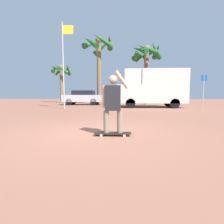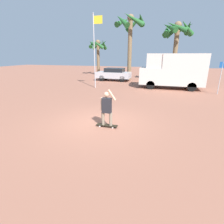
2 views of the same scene
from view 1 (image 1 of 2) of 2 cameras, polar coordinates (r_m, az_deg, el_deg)
ground_plane at (r=5.06m, az=-5.19°, el=-6.74°), size 80.00×80.00×0.00m
skateboard at (r=4.65m, az=0.31°, el=-6.90°), size 0.96×0.25×0.09m
person_skateboarder at (r=4.54m, az=0.30°, el=3.67°), size 0.69×0.22×1.62m
camper_van at (r=15.37m, az=13.08°, el=7.83°), size 5.71×2.04×3.17m
parked_car_silver at (r=18.93m, az=-9.46°, el=4.77°), size 4.09×1.71×1.53m
palm_tree_near_van at (r=20.66m, az=11.09°, el=17.48°), size 3.62×3.61×6.63m
palm_tree_center_background at (r=20.83m, az=-4.26°, el=19.61°), size 3.75×3.77×7.72m
palm_tree_far_left at (r=25.37m, az=-16.32°, el=12.32°), size 2.85×3.02×5.27m
flagpole at (r=14.37m, az=-15.41°, el=16.08°), size 0.90×0.12×6.52m
street_sign at (r=14.93m, az=27.72°, el=7.10°), size 0.44×0.06×2.55m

